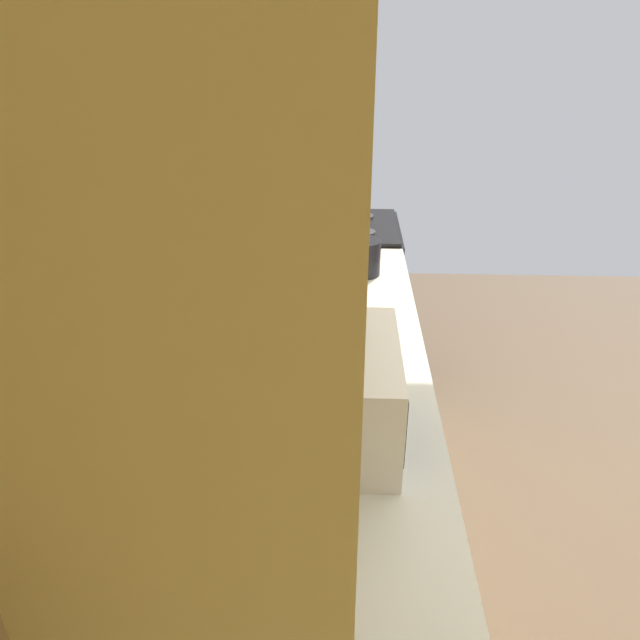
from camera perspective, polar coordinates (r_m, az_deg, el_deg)
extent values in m
cube|color=#EECC8A|center=(1.89, -9.01, 5.34)|extent=(4.06, 0.12, 2.72)
cube|color=tan|center=(2.12, 1.41, -21.97)|extent=(3.23, 0.59, 0.90)
cube|color=silver|center=(1.80, 1.58, -12.35)|extent=(3.26, 0.62, 0.02)
cube|color=#332819|center=(2.30, 9.35, -17.55)|extent=(0.01, 0.01, 0.83)
cube|color=#332819|center=(2.64, 8.26, -10.50)|extent=(0.01, 0.01, 0.83)
cube|color=#332819|center=(3.02, 7.46, -5.14)|extent=(0.01, 0.01, 0.83)
cube|color=tan|center=(1.41, -3.82, 17.60)|extent=(2.09, 0.32, 0.71)
cube|color=black|center=(3.69, 2.09, 1.57)|extent=(0.62, 0.62, 0.92)
cube|color=black|center=(3.72, 6.93, 0.84)|extent=(0.48, 0.01, 0.51)
cube|color=black|center=(3.51, 2.22, 8.49)|extent=(0.59, 0.59, 0.02)
cube|color=black|center=(3.50, -2.56, 9.79)|extent=(0.59, 0.04, 0.18)
cylinder|color=#38383D|center=(3.38, 4.12, 7.95)|extent=(0.11, 0.11, 0.01)
cylinder|color=#38383D|center=(3.64, 4.01, 9.37)|extent=(0.11, 0.11, 0.01)
cylinder|color=#38383D|center=(3.38, 0.31, 8.02)|extent=(0.11, 0.11, 0.01)
cylinder|color=#38383D|center=(3.64, 0.46, 9.43)|extent=(0.11, 0.11, 0.01)
cube|color=white|center=(1.78, 1.03, -6.54)|extent=(0.49, 0.37, 0.30)
cube|color=black|center=(1.75, 7.30, -7.42)|extent=(0.30, 0.01, 0.21)
cube|color=#2D2D33|center=(1.95, 6.78, -3.49)|extent=(0.09, 0.01, 0.21)
cylinder|color=silver|center=(2.47, 4.17, 0.55)|extent=(0.15, 0.15, 0.06)
cylinder|color=white|center=(2.46, 4.18, 0.86)|extent=(0.12, 0.12, 0.03)
cylinder|color=black|center=(2.88, 3.95, 5.70)|extent=(0.16, 0.16, 0.16)
cylinder|color=black|center=(2.85, 4.01, 7.45)|extent=(0.04, 0.04, 0.02)
cylinder|color=black|center=(2.95, 3.93, 6.91)|extent=(0.10, 0.02, 0.05)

